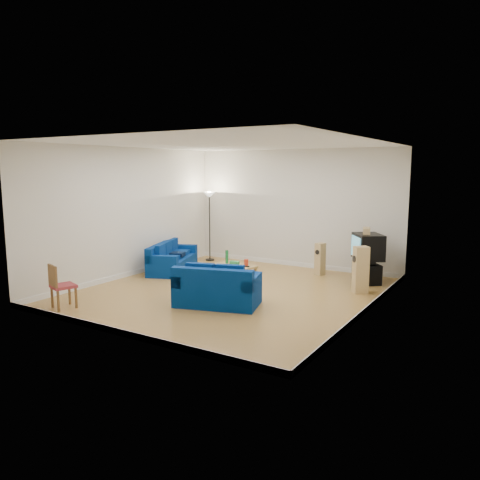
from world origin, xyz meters
The scene contains 16 objects.
room centered at (0.00, 0.00, 1.54)m, with size 6.01×6.51×3.21m.
sofa_three_seat centered at (-2.50, 0.98, 0.27)m, with size 1.43×2.05×0.73m.
sofa_loveseat centered at (0.34, -1.03, 0.31)m, with size 1.80×1.33×0.81m.
coffee_table centered at (-0.52, 1.05, 0.31)m, with size 1.09×0.68×0.37m.
bottle centered at (-0.79, 1.07, 0.53)m, with size 0.08×0.08×0.33m, color #197233.
tissue_box centered at (-0.53, 1.01, 0.41)m, with size 0.22×0.12×0.09m, color green.
red_canister centered at (-0.25, 1.10, 0.44)m, with size 0.11×0.11×0.15m, color red.
remote centered at (-0.18, 0.96, 0.38)m, with size 0.17×0.05×0.02m, color black.
tv_stand centered at (2.30, 2.41, 0.23)m, with size 0.77×0.43×0.47m, color black.
av_receiver centered at (2.29, 2.37, 0.52)m, with size 0.41×0.33×0.10m, color black.
television centered at (2.30, 2.40, 0.86)m, with size 0.92×0.97×0.60m.
centre_speaker centered at (2.24, 2.44, 1.24)m, with size 0.40×0.16×0.14m, color tan.
speaker_left centered at (1.05, 2.59, 0.41)m, with size 0.24×0.28×0.82m.
speaker_right centered at (2.45, 1.41, 0.51)m, with size 0.38×0.37×1.02m.
floor_lamp centered at (-2.45, 2.70, 1.66)m, with size 0.34×0.34×2.01m.
dining_chair centered at (-2.13, -2.76, 0.49)m, with size 0.53×0.53×0.87m.
Camera 1 is at (5.39, -8.41, 2.68)m, focal length 35.00 mm.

